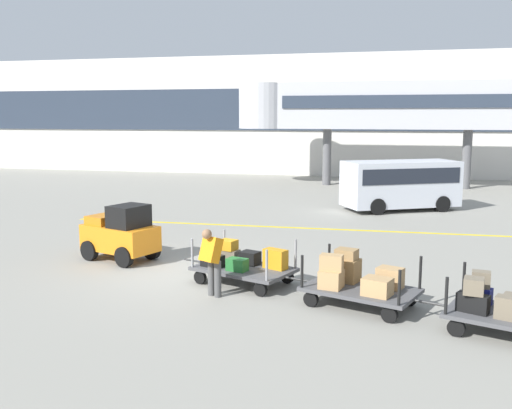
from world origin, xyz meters
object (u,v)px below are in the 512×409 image
(baggage_tug, at_px, (121,233))
(baggage_cart_lead, at_px, (243,264))
(shuttle_van, at_px, (401,181))
(baggage_handler, at_px, (212,259))
(baggage_cart_tail, at_px, (507,309))
(baggage_cart_middle, at_px, (358,281))

(baggage_tug, height_order, baggage_cart_lead, baggage_tug)
(shuttle_van, bearing_deg, baggage_handler, -107.20)
(baggage_cart_lead, xyz_separation_m, baggage_handler, (-0.38, -1.23, 0.39))
(baggage_handler, relative_size, shuttle_van, 0.30)
(baggage_handler, distance_m, shuttle_van, 13.87)
(baggage_handler, bearing_deg, baggage_cart_lead, 72.93)
(baggage_tug, xyz_separation_m, baggage_handler, (3.50, -2.55, 0.11))
(baggage_cart_tail, bearing_deg, shuttle_van, 97.54)
(baggage_tug, relative_size, baggage_cart_tail, 0.76)
(baggage_tug, xyz_separation_m, baggage_cart_tail, (9.47, -3.36, -0.26))
(baggage_tug, bearing_deg, baggage_cart_tail, -19.56)
(baggage_cart_tail, relative_size, shuttle_van, 0.60)
(baggage_cart_lead, relative_size, baggage_cart_tail, 1.00)
(baggage_cart_lead, relative_size, baggage_cart_middle, 1.00)
(baggage_cart_tail, height_order, baggage_handler, baggage_handler)
(baggage_cart_tail, relative_size, baggage_handler, 1.96)
(baggage_cart_lead, xyz_separation_m, baggage_cart_middle, (2.80, -1.05, 0.07))
(baggage_cart_lead, distance_m, baggage_cart_middle, 2.99)
(baggage_tug, bearing_deg, baggage_cart_lead, -18.79)
(shuttle_van, bearing_deg, baggage_tug, -125.41)
(baggage_cart_tail, height_order, shuttle_van, shuttle_van)
(baggage_cart_middle, distance_m, baggage_handler, 3.20)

